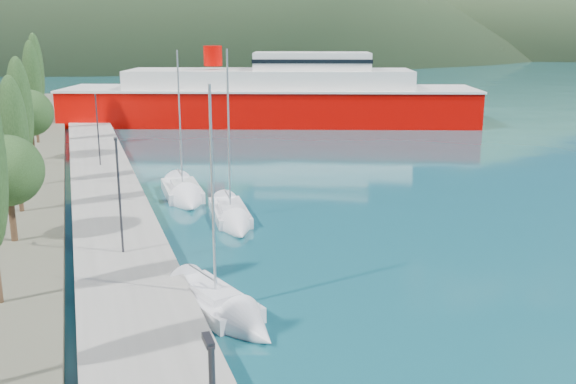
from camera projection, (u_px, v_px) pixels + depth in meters
name	position (u px, v px, depth m)	size (l,w,h in m)	color
ground	(126.00, 90.00, 133.67)	(1400.00, 1400.00, 0.00)	#134E58
quay	(110.00, 205.00, 44.44)	(5.00, 88.00, 0.80)	gray
tree_row	(20.00, 118.00, 46.70)	(4.17, 61.79, 11.23)	#47301E
lamp_posts	(119.00, 191.00, 33.34)	(0.15, 47.45, 6.06)	#2D2D33
sailboat_near	(233.00, 316.00, 27.50)	(4.34, 7.93, 10.93)	silver
sailboat_mid	(234.00, 221.00, 41.08)	(2.97, 8.46, 11.92)	silver
sailboat_far	(186.00, 197.00, 46.80)	(2.84, 8.13, 11.83)	silver
ferry	(272.00, 99.00, 85.40)	(54.94, 29.34, 10.78)	#C50300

